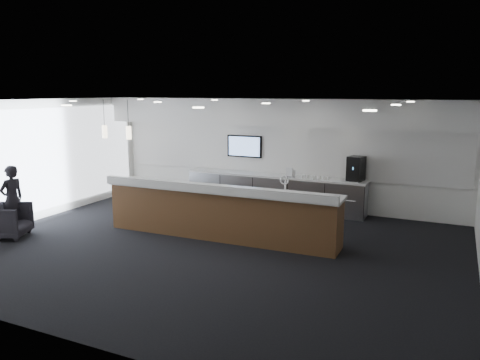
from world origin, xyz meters
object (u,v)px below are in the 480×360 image
at_px(coffee_machine, 356,169).
at_px(lounge_guest, 12,199).
at_px(service_counter, 220,212).
at_px(armchair, 8,221).

height_order(coffee_machine, lounge_guest, coffee_machine).
height_order(service_counter, coffee_machine, coffee_machine).
bearing_deg(lounge_guest, armchair, 37.69).
bearing_deg(armchair, service_counter, -89.41).
relative_size(coffee_machine, armchair, 0.76).
relative_size(service_counter, armchair, 6.56).
bearing_deg(coffee_machine, armchair, -128.97).
distance_m(coffee_machine, armchair, 8.28).
relative_size(coffee_machine, lounge_guest, 0.40).
height_order(service_counter, armchair, service_counter).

